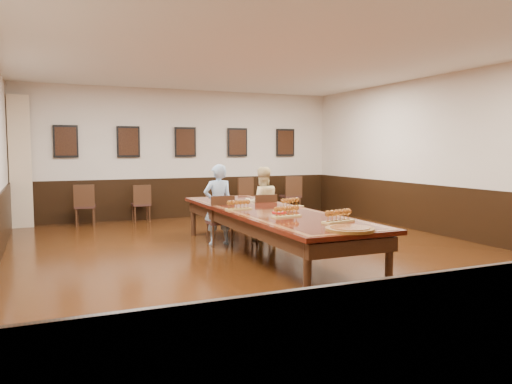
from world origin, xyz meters
name	(u,v)px	position (x,y,z in m)	size (l,w,h in m)	color
floor	(268,256)	(0.00, 0.00, -0.01)	(8.00, 10.00, 0.02)	black
ceiling	(269,55)	(0.00, 0.00, 3.21)	(8.00, 10.00, 0.02)	white
wall_back	(185,154)	(0.00, 5.01, 1.60)	(8.00, 0.02, 3.20)	beige
wall_right	(458,156)	(4.01, 0.00, 1.60)	(0.02, 10.00, 3.20)	beige
chair_man	(220,220)	(-0.44, 1.13, 0.46)	(0.43, 0.47, 0.91)	#321B16
chair_woman	(263,217)	(0.46, 1.22, 0.45)	(0.42, 0.45, 0.89)	#321B16
spare_chair_a	(85,205)	(-2.46, 4.49, 0.47)	(0.44, 0.48, 0.94)	#321B16
spare_chair_b	(141,203)	(-1.18, 4.66, 0.44)	(0.41, 0.45, 0.89)	#321B16
spare_chair_c	(241,197)	(1.32, 4.52, 0.50)	(0.47, 0.51, 1.01)	#321B16
spare_chair_d	(290,195)	(2.75, 4.52, 0.50)	(0.47, 0.52, 1.01)	#321B16
person_man	(218,205)	(-0.43, 1.22, 0.73)	(0.53, 0.35, 1.46)	#4E86C4
person_woman	(262,204)	(0.48, 1.31, 0.70)	(0.69, 0.54, 1.39)	#F9DD9B
pink_phone	(298,207)	(0.60, 0.12, 0.76)	(0.07, 0.13, 0.01)	#E84D85
curtain	(20,162)	(-3.75, 4.82, 1.45)	(0.45, 0.18, 2.90)	#C9AE8A
wainscoting	(268,225)	(0.00, 0.00, 0.50)	(8.00, 10.00, 1.00)	black
conference_table	(268,218)	(0.00, 0.00, 0.61)	(1.40, 5.00, 0.76)	black
posters	(185,142)	(0.00, 4.94, 1.90)	(6.14, 0.04, 0.74)	black
flight_a	(239,205)	(-0.43, 0.21, 0.82)	(0.43, 0.15, 0.16)	#A78B46
flight_b	(291,203)	(0.47, 0.10, 0.83)	(0.47, 0.24, 0.17)	#A78B46
flight_c	(287,212)	(-0.13, -0.90, 0.83)	(0.46, 0.20, 0.17)	#A78B46
flight_d	(338,217)	(0.26, -1.65, 0.83)	(0.51, 0.26, 0.18)	#A78B46
red_plate_grp	(279,212)	(-0.01, -0.42, 0.76)	(0.22, 0.22, 0.03)	#AF0F0B
carved_platter	(350,229)	(0.03, -2.27, 0.77)	(0.67, 0.67, 0.05)	#523010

